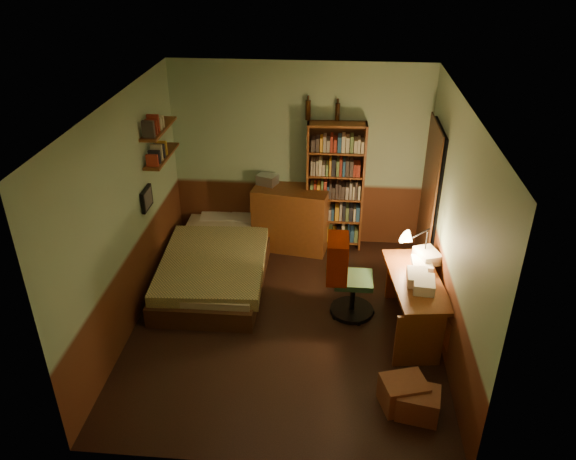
# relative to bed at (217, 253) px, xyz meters

# --- Properties ---
(floor) EXTENTS (3.50, 4.00, 0.02)m
(floor) POSITION_rel_bed_xyz_m (1.00, -0.92, -0.35)
(floor) COLOR black
(floor) RESTS_ON ground
(ceiling) EXTENTS (3.50, 4.00, 0.02)m
(ceiling) POSITION_rel_bed_xyz_m (1.00, -0.92, 2.27)
(ceiling) COLOR silver
(ceiling) RESTS_ON wall_back
(wall_back) EXTENTS (3.50, 0.02, 2.60)m
(wall_back) POSITION_rel_bed_xyz_m (1.00, 1.09, 0.96)
(wall_back) COLOR gray
(wall_back) RESTS_ON ground
(wall_left) EXTENTS (0.02, 4.00, 2.60)m
(wall_left) POSITION_rel_bed_xyz_m (-0.76, -0.92, 0.96)
(wall_left) COLOR gray
(wall_left) RESTS_ON ground
(wall_right) EXTENTS (0.02, 4.00, 2.60)m
(wall_right) POSITION_rel_bed_xyz_m (2.76, -0.92, 0.96)
(wall_right) COLOR gray
(wall_right) RESTS_ON ground
(wall_front) EXTENTS (3.50, 0.02, 2.60)m
(wall_front) POSITION_rel_bed_xyz_m (1.00, -2.93, 0.96)
(wall_front) COLOR gray
(wall_front) RESTS_ON ground
(doorway) EXTENTS (0.06, 0.90, 2.00)m
(doorway) POSITION_rel_bed_xyz_m (2.72, 0.38, 0.66)
(doorway) COLOR black
(doorway) RESTS_ON ground
(door_trim) EXTENTS (0.02, 0.98, 2.08)m
(door_trim) POSITION_rel_bed_xyz_m (2.68, 0.38, 0.66)
(door_trim) COLOR #382010
(door_trim) RESTS_ON ground
(bed) EXTENTS (1.24, 2.30, 0.68)m
(bed) POSITION_rel_bed_xyz_m (0.00, 0.00, 0.00)
(bed) COLOR olive
(bed) RESTS_ON ground
(dresser) EXTENTS (1.10, 0.67, 0.92)m
(dresser) POSITION_rel_bed_xyz_m (0.91, 0.85, 0.12)
(dresser) COLOR brown
(dresser) RESTS_ON ground
(mini_stereo) EXTENTS (0.32, 0.29, 0.14)m
(mini_stereo) POSITION_rel_bed_xyz_m (0.56, 0.97, 0.65)
(mini_stereo) COLOR #B2B2B7
(mini_stereo) RESTS_ON dresser
(bookshelf) EXTENTS (0.80, 0.27, 1.84)m
(bookshelf) POSITION_rel_bed_xyz_m (1.50, 0.93, 0.58)
(bookshelf) COLOR brown
(bookshelf) RESTS_ON ground
(bottle_left) EXTENTS (0.09, 0.09, 0.26)m
(bottle_left) POSITION_rel_bed_xyz_m (1.11, 1.04, 1.63)
(bottle_left) COLOR black
(bottle_left) RESTS_ON bookshelf
(bottle_right) EXTENTS (0.08, 0.08, 0.23)m
(bottle_right) POSITION_rel_bed_xyz_m (1.50, 1.04, 1.61)
(bottle_right) COLOR black
(bottle_right) RESTS_ON bookshelf
(desk) EXTENTS (0.68, 1.33, 0.68)m
(desk) POSITION_rel_bed_xyz_m (2.44, -0.90, 0.00)
(desk) COLOR brown
(desk) RESTS_ON ground
(paper_stack) EXTENTS (0.33, 0.37, 0.12)m
(paper_stack) POSITION_rel_bed_xyz_m (2.60, -0.50, 0.41)
(paper_stack) COLOR silver
(paper_stack) RESTS_ON desk
(desk_lamp) EXTENTS (0.18, 0.18, 0.55)m
(desk_lamp) POSITION_rel_bed_xyz_m (2.58, -0.45, 0.62)
(desk_lamp) COLOR black
(desk_lamp) RESTS_ON desk
(office_chair) EXTENTS (0.45, 0.40, 0.90)m
(office_chair) POSITION_rel_bed_xyz_m (1.77, -0.66, 0.11)
(office_chair) COLOR #294C2E
(office_chair) RESTS_ON ground
(red_jacket) EXTENTS (0.32, 0.47, 0.51)m
(red_jacket) POSITION_rel_bed_xyz_m (1.54, -0.85, 0.81)
(red_jacket) COLOR #911E00
(red_jacket) RESTS_ON office_chair
(wall_shelf_lower) EXTENTS (0.20, 0.90, 0.03)m
(wall_shelf_lower) POSITION_rel_bed_xyz_m (-0.64, 0.18, 1.26)
(wall_shelf_lower) COLOR brown
(wall_shelf_lower) RESTS_ON wall_left
(wall_shelf_upper) EXTENTS (0.20, 0.90, 0.03)m
(wall_shelf_upper) POSITION_rel_bed_xyz_m (-0.64, 0.18, 1.61)
(wall_shelf_upper) COLOR brown
(wall_shelf_upper) RESTS_ON wall_left
(framed_picture) EXTENTS (0.04, 0.32, 0.26)m
(framed_picture) POSITION_rel_bed_xyz_m (-0.72, -0.32, 0.91)
(framed_picture) COLOR black
(framed_picture) RESTS_ON wall_left
(cardboard_box_a) EXTENTS (0.49, 0.43, 0.31)m
(cardboard_box_a) POSITION_rel_bed_xyz_m (2.24, -2.10, -0.19)
(cardboard_box_a) COLOR brown
(cardboard_box_a) RESTS_ON ground
(cardboard_box_b) EXTENTS (0.44, 0.39, 0.28)m
(cardboard_box_b) POSITION_rel_bed_xyz_m (2.37, -2.20, -0.20)
(cardboard_box_b) COLOR brown
(cardboard_box_b) RESTS_ON ground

